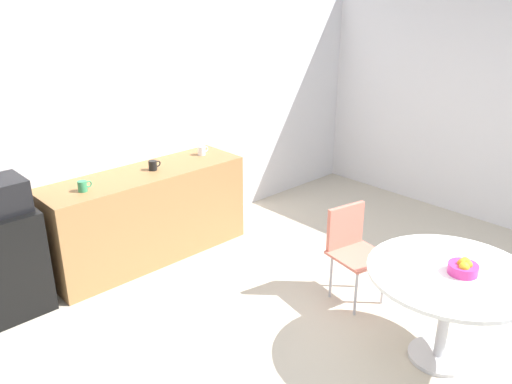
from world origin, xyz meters
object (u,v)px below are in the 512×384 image
object	(u,v)px
round_table	(449,287)
mug_red	(153,165)
mini_fridge	(6,262)
mug_white	(202,150)
fruit_bowl	(464,267)
chair_coral	(352,242)
mug_green	(83,186)

from	to	relation	value
round_table	mug_red	distance (m)	2.87
mini_fridge	round_table	xyz separation A→B (m)	(2.05, -2.80, 0.16)
mini_fridge	round_table	bearing A→B (deg)	-53.80
mug_white	fruit_bowl	bearing A→B (deg)	-90.39
round_table	chair_coral	world-z (taller)	chair_coral
round_table	mug_white	world-z (taller)	mug_white
round_table	mug_green	bearing A→B (deg)	116.13
fruit_bowl	mug_red	size ratio (longest dim) A/B	1.56
mug_white	mug_green	xyz separation A→B (m)	(-1.39, -0.12, 0.00)
mini_fridge	mug_white	distance (m)	2.16
mug_green	fruit_bowl	bearing A→B (deg)	-63.94
mini_fridge	chair_coral	bearing A→B (deg)	-39.20
round_table	mug_green	xyz separation A→B (m)	(-1.34, 2.73, 0.34)
mug_white	mug_red	world-z (taller)	same
mini_fridge	chair_coral	xyz separation A→B (m)	(2.24, -1.82, 0.08)
chair_coral	mug_white	xyz separation A→B (m)	(-0.14, 1.88, 0.43)
chair_coral	mug_green	distance (m)	2.37
round_table	fruit_bowl	world-z (taller)	fruit_bowl
mini_fridge	fruit_bowl	xyz separation A→B (m)	(2.08, -2.86, 0.33)
fruit_bowl	mug_red	world-z (taller)	mug_red
round_table	chair_coral	bearing A→B (deg)	79.07
fruit_bowl	mug_white	size ratio (longest dim) A/B	1.56
mini_fridge	chair_coral	distance (m)	2.89
mug_green	chair_coral	bearing A→B (deg)	-48.98
fruit_bowl	mini_fridge	bearing A→B (deg)	125.94
round_table	mug_white	distance (m)	2.87
mini_fridge	mug_green	distance (m)	0.87
fruit_bowl	chair_coral	bearing A→B (deg)	81.18
chair_coral	mug_green	bearing A→B (deg)	131.02
mug_white	mini_fridge	bearing A→B (deg)	-178.58
round_table	mug_green	size ratio (longest dim) A/B	8.91
mug_green	mug_red	distance (m)	0.75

